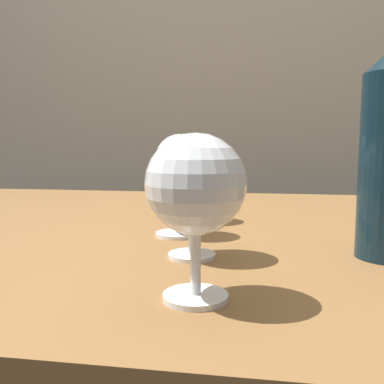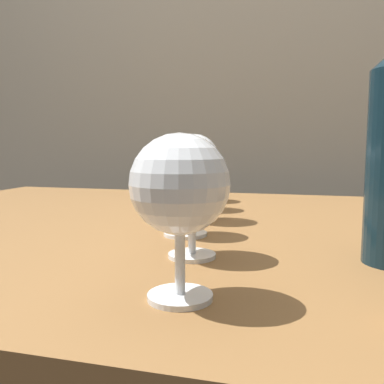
% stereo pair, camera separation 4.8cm
% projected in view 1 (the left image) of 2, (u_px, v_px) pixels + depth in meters
% --- Properties ---
extents(back_wall, '(5.00, 0.08, 2.60)m').
position_uv_depth(back_wall, '(236.00, 34.00, 1.51)').
color(back_wall, '#B2A893').
rests_on(back_wall, ground_plane).
extents(dining_table, '(1.42, 0.91, 0.76)m').
position_uv_depth(dining_table, '(206.00, 274.00, 0.70)').
color(dining_table, brown).
rests_on(dining_table, ground_plane).
extents(wine_glass_empty, '(0.09, 0.09, 0.14)m').
position_uv_depth(wine_glass_empty, '(196.00, 187.00, 0.34)').
color(wine_glass_empty, white).
rests_on(wine_glass_empty, dining_table).
extents(wine_glass_port, '(0.09, 0.09, 0.13)m').
position_uv_depth(wine_glass_port, '(192.00, 184.00, 0.48)').
color(wine_glass_port, white).
rests_on(wine_glass_port, dining_table).
extents(wine_glass_cabernet, '(0.08, 0.08, 0.12)m').
position_uv_depth(wine_glass_cabernet, '(177.00, 180.00, 0.59)').
color(wine_glass_cabernet, white).
rests_on(wine_glass_cabernet, dining_table).
extents(wine_glass_white, '(0.09, 0.09, 0.15)m').
position_uv_depth(wine_glass_white, '(180.00, 161.00, 0.71)').
color(wine_glass_white, white).
rests_on(wine_glass_white, dining_table).
extents(wine_glass_pinot, '(0.08, 0.08, 0.13)m').
position_uv_depth(wine_glass_pinot, '(178.00, 166.00, 0.83)').
color(wine_glass_pinot, white).
rests_on(wine_glass_pinot, dining_table).
extents(wine_glass_amber, '(0.09, 0.09, 0.13)m').
position_uv_depth(wine_glass_amber, '(178.00, 165.00, 0.96)').
color(wine_glass_amber, white).
rests_on(wine_glass_amber, dining_table).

